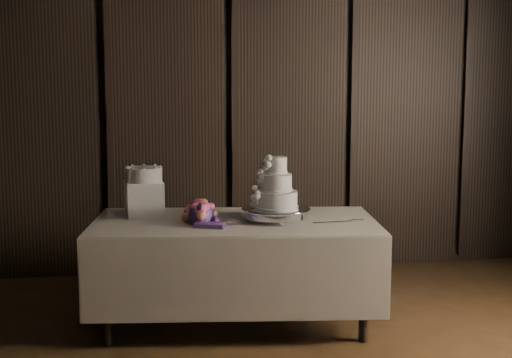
% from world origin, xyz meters
% --- Properties ---
extents(room, '(6.08, 7.08, 3.08)m').
position_xyz_m(room, '(0.00, 0.00, 1.50)').
color(room, black).
rests_on(room, ground).
extents(display_table, '(2.10, 1.27, 0.76)m').
position_xyz_m(display_table, '(-0.19, 2.02, 0.42)').
color(display_table, beige).
rests_on(display_table, ground).
extents(cake_stand, '(0.52, 0.52, 0.09)m').
position_xyz_m(cake_stand, '(0.09, 1.96, 0.81)').
color(cake_stand, silver).
rests_on(cake_stand, display_table).
extents(wedding_cake, '(0.34, 0.30, 0.36)m').
position_xyz_m(wedding_cake, '(0.07, 1.94, 0.99)').
color(wedding_cake, white).
rests_on(wedding_cake, cake_stand).
extents(bouquet, '(0.43, 0.49, 0.20)m').
position_xyz_m(bouquet, '(-0.43, 1.92, 0.83)').
color(bouquet, '#E14E83').
rests_on(bouquet, display_table).
extents(box_pedestal, '(0.29, 0.29, 0.25)m').
position_xyz_m(box_pedestal, '(-0.81, 2.28, 0.89)').
color(box_pedestal, white).
rests_on(box_pedestal, display_table).
extents(small_cake, '(0.31, 0.31, 0.11)m').
position_xyz_m(small_cake, '(-0.81, 2.28, 1.06)').
color(small_cake, white).
rests_on(small_cake, box_pedestal).
extents(cake_knife, '(0.37, 0.06, 0.01)m').
position_xyz_m(cake_knife, '(0.46, 1.81, 0.77)').
color(cake_knife, silver).
rests_on(cake_knife, display_table).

